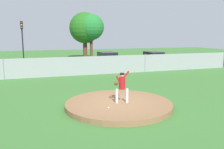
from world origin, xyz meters
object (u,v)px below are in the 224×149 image
parked_car_charcoal (153,59)px  parked_car_burgundy (107,60)px  baseball (109,108)px  pitcher_youth (122,85)px  traffic_light_near (22,36)px  traffic_cone_orange (86,67)px

parked_car_charcoal → parked_car_burgundy: 5.73m
baseball → pitcher_youth: bearing=37.7°
baseball → traffic_light_near: bearing=102.3°
traffic_cone_orange → pitcher_youth: bearing=-94.8°
parked_car_charcoal → traffic_light_near: size_ratio=0.83×
parked_car_burgundy → traffic_light_near: (-8.94, 4.26, 2.68)m
pitcher_youth → parked_car_burgundy: 15.09m
traffic_light_near → parked_car_burgundy: bearing=-25.5°
traffic_cone_orange → traffic_light_near: traffic_light_near is taller
pitcher_youth → traffic_light_near: size_ratio=0.32×
pitcher_youth → parked_car_burgundy: size_ratio=0.38×
traffic_cone_orange → traffic_light_near: 8.72m
baseball → parked_car_burgundy: (4.66, 15.32, 0.51)m
baseball → traffic_light_near: traffic_light_near is taller
pitcher_youth → traffic_light_near: traffic_light_near is taller
traffic_cone_orange → traffic_light_near: bearing=141.7°
pitcher_youth → traffic_light_near: bearing=105.4°
baseball → traffic_cone_orange: (2.08, 14.55, -0.03)m
baseball → traffic_light_near: (-4.27, 19.58, 3.19)m
parked_car_charcoal → parked_car_burgundy: (-5.73, 0.09, 0.03)m
parked_car_charcoal → traffic_cone_orange: bearing=-175.3°
traffic_light_near → traffic_cone_orange: bearing=-38.3°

